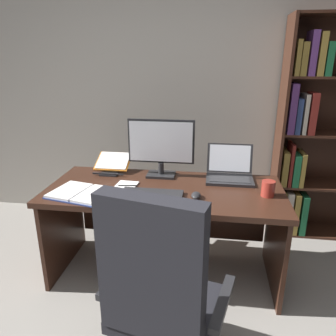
% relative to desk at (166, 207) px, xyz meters
% --- Properties ---
extents(wall_back, '(5.36, 0.12, 2.75)m').
position_rel_desk_xyz_m(wall_back, '(0.09, 1.00, 0.85)').
color(wall_back, '#B2ADA3').
rests_on(wall_back, ground).
extents(desk, '(1.70, 0.75, 0.72)m').
position_rel_desk_xyz_m(desk, '(0.00, 0.00, 0.00)').
color(desk, '#381E14').
rests_on(desk, ground).
extents(bookshelf, '(0.87, 0.33, 1.95)m').
position_rel_desk_xyz_m(bookshelf, '(1.23, 0.76, 0.40)').
color(bookshelf, '#381E14').
rests_on(bookshelf, ground).
extents(office_chair, '(0.68, 0.60, 1.09)m').
position_rel_desk_xyz_m(office_chair, '(0.12, -0.97, -0.07)').
color(office_chair, '#232326').
rests_on(office_chair, ground).
extents(monitor, '(0.52, 0.16, 0.45)m').
position_rel_desk_xyz_m(monitor, '(-0.07, 0.17, 0.42)').
color(monitor, '#232326').
rests_on(monitor, desk).
extents(laptop, '(0.35, 0.32, 0.25)m').
position_rel_desk_xyz_m(laptop, '(0.47, 0.18, 0.25)').
color(laptop, '#232326').
rests_on(laptop, desk).
extents(keyboard, '(0.42, 0.15, 0.02)m').
position_rel_desk_xyz_m(keyboard, '(-0.07, -0.22, 0.20)').
color(keyboard, '#232326').
rests_on(keyboard, desk).
extents(computer_mouse, '(0.06, 0.10, 0.04)m').
position_rel_desk_xyz_m(computer_mouse, '(0.23, -0.22, 0.21)').
color(computer_mouse, '#232326').
rests_on(computer_mouse, desk).
extents(reading_stand_with_book, '(0.28, 0.28, 0.13)m').
position_rel_desk_xyz_m(reading_stand_with_book, '(-0.48, 0.24, 0.26)').
color(reading_stand_with_book, '#232326').
rests_on(reading_stand_with_book, desk).
extents(open_binder, '(0.47, 0.39, 0.02)m').
position_rel_desk_xyz_m(open_binder, '(-0.54, -0.27, 0.20)').
color(open_binder, navy).
rests_on(open_binder, desk).
extents(notepad, '(0.16, 0.22, 0.01)m').
position_rel_desk_xyz_m(notepad, '(-0.29, -0.10, 0.20)').
color(notepad, white).
rests_on(notepad, desk).
extents(pen, '(0.14, 0.03, 0.01)m').
position_rel_desk_xyz_m(pen, '(-0.27, -0.10, 0.21)').
color(pen, black).
rests_on(pen, notepad).
extents(coffee_mug, '(0.09, 0.09, 0.11)m').
position_rel_desk_xyz_m(coffee_mug, '(0.71, -0.12, 0.25)').
color(coffee_mug, maroon).
rests_on(coffee_mug, desk).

